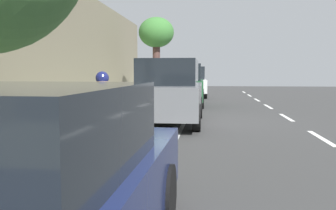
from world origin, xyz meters
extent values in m
plane|color=#383838|center=(0.00, 0.00, 0.00)|extent=(62.48, 62.48, 0.00)
cube|color=#9CA48E|center=(3.69, 0.00, 0.07)|extent=(3.81, 39.05, 0.14)
cube|color=gray|center=(1.70, 0.00, 0.07)|extent=(0.16, 39.05, 0.14)
cube|color=white|center=(-3.29, -18.42, 0.00)|extent=(0.14, 2.20, 0.01)
cube|color=white|center=(-3.29, -14.22, 0.00)|extent=(0.14, 2.20, 0.01)
cube|color=white|center=(-3.29, -10.02, 0.00)|extent=(0.14, 2.20, 0.01)
cube|color=white|center=(-3.29, -5.82, 0.00)|extent=(0.14, 2.20, 0.01)
cube|color=white|center=(-3.29, -1.62, 0.00)|extent=(0.14, 2.20, 0.01)
cube|color=white|center=(-3.29, 2.58, 0.00)|extent=(0.14, 2.20, 0.01)
cube|color=white|center=(0.23, 0.00, 0.00)|extent=(0.12, 39.05, 0.01)
cube|color=gray|center=(5.84, 0.00, 2.78)|extent=(0.50, 39.05, 5.55)
cube|color=white|center=(0.70, -12.32, 0.75)|extent=(2.25, 5.40, 0.80)
cube|color=black|center=(0.65, -11.39, 1.55)|extent=(1.80, 1.59, 0.80)
cube|color=white|center=(0.77, -13.51, 1.21)|extent=(2.01, 2.75, 0.12)
cylinder|color=black|center=(1.51, -10.63, 0.40)|extent=(0.26, 0.81, 0.80)
cylinder|color=black|center=(-0.29, -10.73, 0.40)|extent=(0.26, 0.81, 0.80)
cylinder|color=black|center=(1.69, -13.91, 0.40)|extent=(0.26, 0.81, 0.80)
cylinder|color=black|center=(-0.11, -14.01, 0.40)|extent=(0.26, 0.81, 0.80)
cube|color=#1E512D|center=(0.70, -5.91, 0.78)|extent=(2.00, 4.74, 0.90)
cube|color=black|center=(0.70, -5.91, 1.61)|extent=(1.74, 3.13, 0.76)
cylinder|color=black|center=(1.54, -4.43, 0.38)|extent=(0.24, 0.76, 0.76)
cylinder|color=black|center=(-0.21, -4.47, 0.38)|extent=(0.24, 0.76, 0.76)
cylinder|color=black|center=(1.60, -7.35, 0.38)|extent=(0.24, 0.76, 0.76)
cylinder|color=black|center=(-0.15, -7.38, 0.38)|extent=(0.24, 0.76, 0.76)
cube|color=slate|center=(0.66, 0.41, 0.78)|extent=(1.93, 4.71, 0.90)
cube|color=black|center=(0.66, 0.41, 1.61)|extent=(1.69, 3.11, 0.76)
cylinder|color=black|center=(1.53, 1.87, 0.38)|extent=(0.23, 0.76, 0.76)
cylinder|color=black|center=(-0.22, 1.86, 0.38)|extent=(0.23, 0.76, 0.76)
cylinder|color=black|center=(1.55, -1.04, 0.38)|extent=(0.23, 0.76, 0.76)
cylinder|color=black|center=(-0.20, -1.05, 0.38)|extent=(0.23, 0.76, 0.76)
cube|color=black|center=(0.74, 9.54, 1.22)|extent=(1.59, 2.13, 0.60)
cylinder|color=black|center=(1.52, 8.16, 0.33)|extent=(0.23, 0.66, 0.66)
cylinder|color=black|center=(-0.10, 8.19, 0.33)|extent=(0.23, 0.66, 0.66)
torus|color=black|center=(0.78, 5.32, 0.33)|extent=(0.60, 0.38, 0.67)
torus|color=black|center=(1.68, 5.85, 0.33)|extent=(0.60, 0.38, 0.67)
cylinder|color=#1926A5|center=(1.12, 5.52, 0.42)|extent=(0.57, 0.36, 0.49)
cylinder|color=#1926A5|center=(1.43, 5.70, 0.41)|extent=(0.14, 0.10, 0.46)
cylinder|color=#1926A5|center=(1.17, 5.55, 0.64)|extent=(0.65, 0.40, 0.05)
cylinder|color=#1926A5|center=(1.53, 5.76, 0.26)|extent=(0.32, 0.21, 0.18)
cylinder|color=#1926A5|center=(1.58, 5.79, 0.48)|extent=(0.24, 0.16, 0.32)
cylinder|color=#1926A5|center=(0.82, 5.34, 0.49)|extent=(0.12, 0.09, 0.32)
cube|color=black|center=(1.48, 5.73, 0.67)|extent=(0.26, 0.21, 0.05)
cylinder|color=black|center=(0.85, 5.36, 0.71)|extent=(0.26, 0.41, 0.03)
cylinder|color=#C6B284|center=(1.39, 5.23, 0.40)|extent=(0.15, 0.15, 0.79)
cylinder|color=#C6B284|center=(1.48, 5.05, 0.40)|extent=(0.15, 0.15, 0.79)
cube|color=white|center=(1.43, 5.14, 1.07)|extent=(0.37, 0.44, 0.56)
cylinder|color=white|center=(1.32, 5.37, 1.04)|extent=(0.10, 0.10, 0.53)
cylinder|color=white|center=(1.54, 4.90, 1.04)|extent=(0.10, 0.10, 0.53)
sphere|color=tan|center=(1.43, 5.14, 1.46)|extent=(0.22, 0.22, 0.22)
sphere|color=navy|center=(1.43, 5.14, 1.50)|extent=(0.25, 0.25, 0.25)
cube|color=black|center=(1.61, 5.22, 1.09)|extent=(0.29, 0.35, 0.44)
cylinder|color=#4D332F|center=(2.84, -11.74, 1.82)|extent=(0.47, 0.47, 3.37)
ellipsoid|color=#3B7634|center=(2.84, -11.74, 4.12)|extent=(2.24, 2.24, 1.91)
cylinder|color=black|center=(3.68, -12.97, 0.54)|extent=(0.15, 0.15, 0.80)
cylinder|color=black|center=(3.73, -13.17, 0.54)|extent=(0.15, 0.15, 0.80)
cube|color=#591E1E|center=(3.71, -13.07, 1.21)|extent=(0.31, 0.42, 0.56)
cylinder|color=#591E1E|center=(3.65, -12.81, 1.18)|extent=(0.10, 0.10, 0.54)
cylinder|color=#591E1E|center=(3.76, -13.32, 1.18)|extent=(0.10, 0.10, 0.54)
sphere|color=tan|center=(3.71, -13.07, 1.61)|extent=(0.22, 0.22, 0.22)
camera|label=1|loc=(-0.57, 11.92, 1.61)|focal=39.80mm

